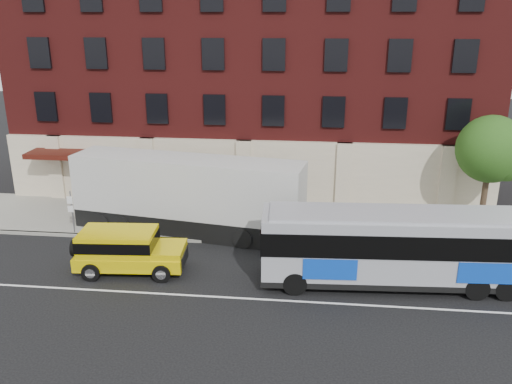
# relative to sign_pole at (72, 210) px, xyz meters

# --- Properties ---
(ground) EXTENTS (120.00, 120.00, 0.00)m
(ground) POSITION_rel_sign_pole_xyz_m (8.50, -6.15, -1.45)
(ground) COLOR black
(ground) RESTS_ON ground
(sidewalk) EXTENTS (60.00, 6.00, 0.15)m
(sidewalk) POSITION_rel_sign_pole_xyz_m (8.50, 2.85, -1.38)
(sidewalk) COLOR gray
(sidewalk) RESTS_ON ground
(kerb) EXTENTS (60.00, 0.25, 0.15)m
(kerb) POSITION_rel_sign_pole_xyz_m (8.50, -0.15, -1.38)
(kerb) COLOR gray
(kerb) RESTS_ON ground
(lane_line) EXTENTS (60.00, 0.12, 0.01)m
(lane_line) POSITION_rel_sign_pole_xyz_m (8.50, -5.65, -1.45)
(lane_line) COLOR white
(lane_line) RESTS_ON ground
(building) EXTENTS (30.00, 12.10, 15.00)m
(building) POSITION_rel_sign_pole_xyz_m (8.49, 10.77, 6.13)
(building) COLOR #571514
(building) RESTS_ON sidewalk
(sign_pole) EXTENTS (0.30, 0.20, 2.50)m
(sign_pole) POSITION_rel_sign_pole_xyz_m (0.00, 0.00, 0.00)
(sign_pole) COLOR gray
(sign_pole) RESTS_ON ground
(street_tree) EXTENTS (3.60, 3.60, 6.20)m
(street_tree) POSITION_rel_sign_pole_xyz_m (22.04, 3.34, 2.96)
(street_tree) COLOR #332319
(street_tree) RESTS_ON sidewalk
(city_bus) EXTENTS (12.43, 3.30, 3.37)m
(city_bus) POSITION_rel_sign_pole_xyz_m (16.70, -3.64, 0.41)
(city_bus) COLOR #9FA1AA
(city_bus) RESTS_ON ground
(yellow_suv) EXTENTS (5.28, 2.56, 1.99)m
(yellow_suv) POSITION_rel_sign_pole_xyz_m (4.26, -3.73, -0.31)
(yellow_suv) COLOR yellow
(yellow_suv) RESTS_ON ground
(shipping_container) EXTENTS (12.72, 4.53, 4.16)m
(shipping_container) POSITION_rel_sign_pole_xyz_m (6.05, 1.15, 0.61)
(shipping_container) COLOR black
(shipping_container) RESTS_ON ground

